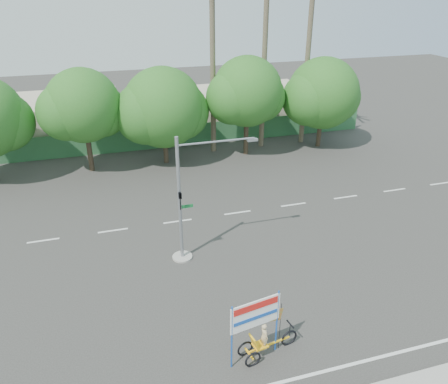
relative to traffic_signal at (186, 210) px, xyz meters
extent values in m
plane|color=#33302D|center=(2.20, -3.98, -2.92)|extent=(120.00, 120.00, 0.00)
cube|color=#336B3D|center=(2.20, 17.52, -1.92)|extent=(38.00, 0.08, 2.00)
cube|color=beige|center=(-7.80, 22.02, -0.92)|extent=(12.00, 8.00, 4.00)
cube|color=beige|center=(10.20, 22.02, -1.12)|extent=(14.00, 8.00, 3.60)
sphere|color=#205318|center=(-10.45, 14.32, 1.48)|extent=(4.32, 4.32, 4.32)
cylinder|color=#473828|center=(-4.80, 14.02, -1.05)|extent=(0.40, 0.40, 3.74)
sphere|color=#205318|center=(-4.80, 14.02, 2.35)|extent=(5.60, 5.60, 5.60)
sphere|color=#205318|center=(-3.54, 14.32, 1.76)|extent=(4.03, 4.03, 4.03)
sphere|color=#205318|center=(-6.06, 13.77, 2.01)|extent=(4.26, 4.26, 4.26)
cylinder|color=#473828|center=(1.20, 14.02, -1.27)|extent=(0.40, 0.40, 3.30)
sphere|color=#205318|center=(1.20, 14.02, 1.73)|extent=(6.40, 6.40, 6.40)
sphere|color=#205318|center=(2.64, 14.32, 1.21)|extent=(4.61, 4.61, 4.61)
sphere|color=#205318|center=(-0.24, 13.77, 1.43)|extent=(4.86, 4.86, 4.86)
cylinder|color=#473828|center=(8.20, 14.02, -0.98)|extent=(0.40, 0.40, 3.87)
sphere|color=#205318|center=(8.20, 14.02, 2.54)|extent=(5.80, 5.80, 5.80)
sphere|color=#205318|center=(9.50, 14.32, 1.92)|extent=(4.18, 4.18, 4.18)
sphere|color=#205318|center=(6.89, 13.77, 2.19)|extent=(4.41, 4.41, 4.41)
cylinder|color=#473828|center=(15.20, 14.02, -1.20)|extent=(0.40, 0.40, 3.43)
sphere|color=#205318|center=(15.20, 14.02, 1.92)|extent=(6.20, 6.20, 6.20)
sphere|color=#205318|center=(16.59, 14.32, 1.37)|extent=(4.46, 4.46, 4.46)
sphere|color=#205318|center=(13.80, 13.77, 1.61)|extent=(4.71, 4.71, 4.71)
cylinder|color=#70604C|center=(10.20, 15.52, 5.58)|extent=(0.44, 0.44, 17.00)
cylinder|color=#70604C|center=(14.20, 15.52, 4.58)|extent=(0.44, 0.44, 15.00)
cylinder|color=#70604C|center=(5.70, 15.52, 4.08)|extent=(0.44, 0.44, 14.00)
cylinder|color=gray|center=(-0.30, 0.02, -2.87)|extent=(1.10, 1.10, 0.10)
cylinder|color=gray|center=(-0.30, 0.02, 0.58)|extent=(0.18, 0.18, 7.00)
cylinder|color=gray|center=(1.70, 0.02, 3.63)|extent=(4.00, 0.10, 0.10)
cube|color=gray|center=(3.60, 0.02, 3.53)|extent=(0.55, 0.20, 0.12)
imported|color=black|center=(-0.30, -0.20, 0.68)|extent=(0.16, 0.20, 1.00)
cube|color=#14662D|center=(0.05, 0.02, 0.23)|extent=(0.70, 0.04, 0.18)
torus|color=black|center=(2.72, -7.47, -2.58)|extent=(0.77, 0.22, 0.77)
torus|color=black|center=(0.78, -7.49, -2.60)|extent=(0.72, 0.20, 0.71)
torus|color=black|center=(0.89, -8.11, -2.60)|extent=(0.72, 0.20, 0.71)
cube|color=yellow|center=(1.78, -7.63, -2.51)|extent=(1.90, 0.40, 0.07)
cube|color=yellow|center=(0.83, -7.80, -2.58)|extent=(0.18, 0.68, 0.06)
cube|color=yellow|center=(1.33, -7.71, -2.35)|extent=(0.64, 0.56, 0.07)
cube|color=yellow|center=(1.03, -7.76, -2.04)|extent=(0.33, 0.51, 0.61)
cylinder|color=black|center=(2.72, -7.47, -2.13)|extent=(0.04, 0.04, 0.62)
cube|color=black|center=(2.72, -7.47, -1.82)|extent=(0.13, 0.51, 0.05)
imported|color=#CCB284|center=(1.50, -7.68, -1.93)|extent=(0.36, 0.49, 1.22)
cylinder|color=blue|center=(0.06, -7.93, -1.40)|extent=(0.07, 0.07, 3.05)
cylinder|color=blue|center=(2.06, -7.58, -1.40)|extent=(0.07, 0.07, 3.05)
cube|color=white|center=(1.06, -7.76, -0.61)|extent=(2.12, 0.42, 1.24)
cube|color=red|center=(1.06, -7.80, -0.21)|extent=(1.89, 0.35, 0.29)
cube|color=blue|center=(1.06, -7.80, -0.77)|extent=(1.89, 0.35, 0.16)
cylinder|color=black|center=(2.22, -7.56, -1.73)|extent=(0.03, 0.03, 2.37)
cube|color=red|center=(1.83, -7.62, -1.00)|extent=(0.99, 0.19, 0.74)
camera|label=1|loc=(-3.75, -19.80, 10.96)|focal=35.00mm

